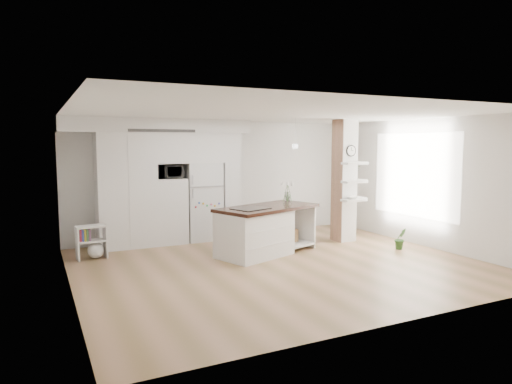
% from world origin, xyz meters
% --- Properties ---
extents(floor, '(7.00, 6.00, 0.01)m').
position_xyz_m(floor, '(0.00, 0.00, 0.00)').
color(floor, '#A77B5A').
rests_on(floor, ground).
extents(room, '(7.04, 6.04, 2.72)m').
position_xyz_m(room, '(0.00, 0.00, 1.86)').
color(room, white).
rests_on(room, ground).
extents(cabinet_wall, '(4.00, 0.71, 2.70)m').
position_xyz_m(cabinet_wall, '(-1.45, 2.67, 1.51)').
color(cabinet_wall, white).
rests_on(cabinet_wall, floor).
extents(refrigerator, '(0.78, 0.69, 1.75)m').
position_xyz_m(refrigerator, '(-0.53, 2.68, 0.88)').
color(refrigerator, white).
rests_on(refrigerator, floor).
extents(column, '(0.69, 0.90, 2.70)m').
position_xyz_m(column, '(2.38, 1.13, 1.35)').
color(column, silver).
rests_on(column, floor).
extents(window, '(0.00, 2.40, 2.40)m').
position_xyz_m(window, '(3.48, 0.30, 1.50)').
color(window, white).
rests_on(window, room).
extents(pendant_light, '(0.12, 0.12, 0.10)m').
position_xyz_m(pendant_light, '(1.70, 0.15, 2.12)').
color(pendant_light, white).
rests_on(pendant_light, room).
extents(kitchen_island, '(2.30, 1.63, 1.51)m').
position_xyz_m(kitchen_island, '(-0.03, 0.80, 0.49)').
color(kitchen_island, white).
rests_on(kitchen_island, floor).
extents(bookshelf, '(0.56, 0.35, 0.64)m').
position_xyz_m(bookshelf, '(-2.98, 1.94, 0.28)').
color(bookshelf, white).
rests_on(bookshelf, floor).
extents(floor_plant_a, '(0.27, 0.24, 0.44)m').
position_xyz_m(floor_plant_a, '(2.81, -0.04, 0.22)').
color(floor_plant_a, '#326528').
rests_on(floor_plant_a, floor).
extents(floor_plant_b, '(0.28, 0.28, 0.46)m').
position_xyz_m(floor_plant_b, '(3.00, 2.09, 0.23)').
color(floor_plant_b, '#326528').
rests_on(floor_plant_b, floor).
extents(microwave, '(0.54, 0.37, 0.30)m').
position_xyz_m(microwave, '(-1.27, 2.62, 1.57)').
color(microwave, '#2D2D2D').
rests_on(microwave, cabinet_wall).
extents(shelf_plant, '(0.27, 0.23, 0.30)m').
position_xyz_m(shelf_plant, '(2.63, 1.30, 1.52)').
color(shelf_plant, '#326528').
rests_on(shelf_plant, column).
extents(decor_bowl, '(0.22, 0.22, 0.05)m').
position_xyz_m(decor_bowl, '(2.30, 0.90, 1.00)').
color(decor_bowl, white).
rests_on(decor_bowl, column).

